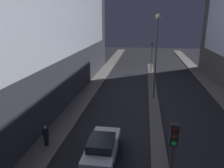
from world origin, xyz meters
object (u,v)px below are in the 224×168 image
object	(u,v)px
car_left_lane	(102,147)
pedestrian_on_left_sidewalk	(46,135)
traffic_light_near	(172,155)
street_lamp	(157,41)
traffic_light_mid	(152,51)

from	to	relation	value
car_left_lane	pedestrian_on_left_sidewalk	distance (m)	4.29
car_left_lane	pedestrian_on_left_sidewalk	size ratio (longest dim) A/B	3.02
traffic_light_near	car_left_lane	world-z (taller)	traffic_light_near
street_lamp	car_left_lane	xyz separation A→B (m)	(-3.77, -11.83, -5.81)
street_lamp	pedestrian_on_left_sidewalk	distance (m)	14.86
pedestrian_on_left_sidewalk	car_left_lane	bearing A→B (deg)	-9.02
traffic_light_near	traffic_light_mid	world-z (taller)	same
traffic_light_mid	pedestrian_on_left_sidewalk	xyz separation A→B (m)	(-8.01, -24.59, -2.81)
traffic_light_mid	street_lamp	bearing A→B (deg)	-90.00
traffic_light_mid	pedestrian_on_left_sidewalk	bearing A→B (deg)	-108.03
traffic_light_near	car_left_lane	bearing A→B (deg)	129.28
traffic_light_near	car_left_lane	size ratio (longest dim) A/B	1.07
traffic_light_mid	pedestrian_on_left_sidewalk	distance (m)	26.02
traffic_light_near	traffic_light_mid	distance (m)	29.88
street_lamp	pedestrian_on_left_sidewalk	world-z (taller)	street_lamp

